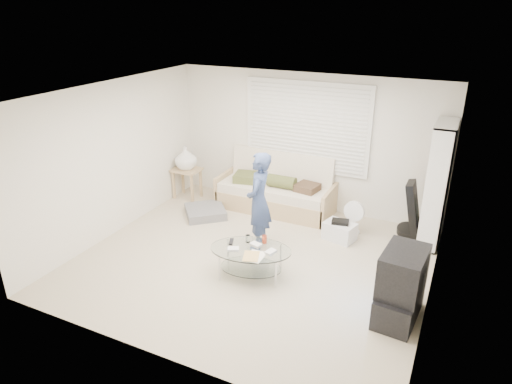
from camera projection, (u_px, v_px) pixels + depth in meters
The scene contains 13 objects.
ground at pixel (252, 260), 6.89m from camera, with size 5.00×5.00×0.00m, color #BFB295.
room_shell at pixel (266, 149), 6.66m from camera, with size 5.02×4.52×2.51m.
window_blinds at pixel (306, 127), 8.12m from camera, with size 2.32×0.08×1.62m.
futon_sofa at pixel (276, 192), 8.48m from camera, with size 2.15×0.87×1.05m.
grey_floor_pillow at pixel (205, 212), 8.31m from camera, with size 0.68×0.68×0.15m, color slate.
side_table at pixel (186, 160), 8.82m from camera, with size 0.53×0.43×1.05m.
bookshelf at pixel (437, 185), 7.06m from camera, with size 0.31×0.83×1.98m.
guitar_case at pixel (412, 217), 7.27m from camera, with size 0.38×0.37×1.00m.
floor_fan at pixel (354, 214), 7.60m from camera, with size 0.36×0.24×0.58m.
storage_bin at pixel (340, 231), 7.45m from camera, with size 0.56×0.45×0.34m.
tv_unit at pixel (401, 286), 5.49m from camera, with size 0.53×0.88×0.92m.
coffee_table at pixel (251, 254), 6.39m from camera, with size 1.29×0.98×0.55m.
standing_person at pixel (259, 202), 6.98m from camera, with size 0.57×0.38×1.57m, color navy.
Camera 1 is at (2.62, -5.35, 3.61)m, focal length 32.00 mm.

